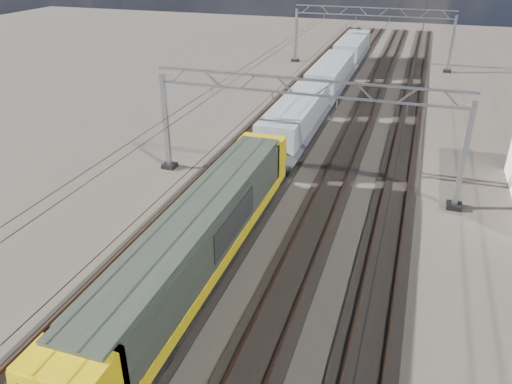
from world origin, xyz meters
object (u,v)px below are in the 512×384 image
(hopper_wagon_mid, at_px, (331,76))
(hopper_wagon_lead, at_px, (296,121))
(catenary_gantry_far, at_px, (371,35))
(catenary_gantry_mid, at_px, (303,130))
(hopper_wagon_third, at_px, (352,50))
(locomotive, at_px, (200,239))

(hopper_wagon_mid, bearing_deg, hopper_wagon_lead, -90.00)
(catenary_gantry_far, distance_m, hopper_wagon_lead, 29.75)
(hopper_wagon_lead, bearing_deg, catenary_gantry_far, 86.14)
(catenary_gantry_mid, bearing_deg, hopper_wagon_third, 93.29)
(catenary_gantry_far, bearing_deg, locomotive, -92.42)
(locomotive, bearing_deg, hopper_wagon_third, 90.00)
(hopper_wagon_mid, relative_size, hopper_wagon_third, 1.00)
(catenary_gantry_far, relative_size, hopper_wagon_mid, 1.53)
(catenary_gantry_mid, distance_m, hopper_wagon_lead, 6.87)
(catenary_gantry_far, height_order, hopper_wagon_lead, catenary_gantry_far)
(catenary_gantry_far, relative_size, hopper_wagon_lead, 1.53)
(catenary_gantry_mid, height_order, hopper_wagon_mid, catenary_gantry_mid)
(locomotive, xyz_separation_m, hopper_wagon_lead, (-0.00, 17.70, -0.09))
(hopper_wagon_mid, bearing_deg, catenary_gantry_mid, -84.44)
(hopper_wagon_lead, xyz_separation_m, hopper_wagon_mid, (0.00, 14.20, 0.00))
(catenary_gantry_mid, distance_m, catenary_gantry_far, 36.00)
(catenary_gantry_mid, xyz_separation_m, catenary_gantry_far, (0.00, 36.00, 0.00))
(catenary_gantry_far, distance_m, locomotive, 47.40)
(hopper_wagon_lead, bearing_deg, hopper_wagon_mid, 90.00)
(catenary_gantry_mid, bearing_deg, catenary_gantry_far, 90.00)
(locomotive, relative_size, hopper_wagon_lead, 1.62)
(hopper_wagon_lead, bearing_deg, catenary_gantry_mid, -72.54)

